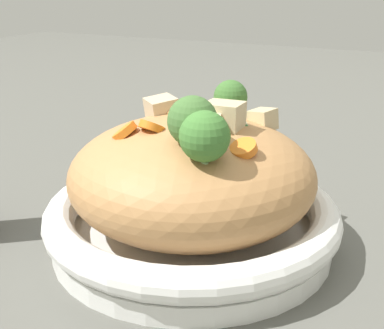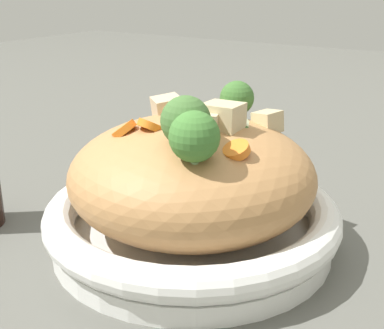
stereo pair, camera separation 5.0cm
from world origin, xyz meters
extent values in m
plane|color=#575750|center=(0.00, 0.00, 0.00)|extent=(3.00, 3.00, 0.00)
cylinder|color=white|center=(0.00, 0.00, 0.01)|extent=(0.27, 0.27, 0.02)
torus|color=white|center=(0.00, 0.00, 0.03)|extent=(0.29, 0.29, 0.03)
ellipsoid|color=#B5804D|center=(0.00, 0.00, 0.07)|extent=(0.24, 0.24, 0.11)
torus|color=#BD7D44|center=(-0.01, 0.04, 0.12)|extent=(0.07, 0.07, 0.01)
torus|color=#B57F52|center=(0.00, 0.01, 0.10)|extent=(0.07, 0.07, 0.01)
torus|color=tan|center=(0.01, 0.02, 0.10)|extent=(0.06, 0.06, 0.03)
torus|color=#B17E46|center=(0.01, 0.00, 0.13)|extent=(0.05, 0.06, 0.03)
cone|color=#A0C17B|center=(0.02, -0.05, 0.12)|extent=(0.02, 0.02, 0.01)
sphere|color=#446E35|center=(0.02, -0.05, 0.14)|extent=(0.06, 0.06, 0.04)
cone|color=#99B96D|center=(0.01, 0.07, 0.11)|extent=(0.02, 0.02, 0.02)
sphere|color=#3D6B2F|center=(0.01, 0.07, 0.14)|extent=(0.04, 0.04, 0.04)
cone|color=#A0BF7C|center=(0.04, -0.06, 0.11)|extent=(0.03, 0.03, 0.02)
sphere|color=#417933|center=(0.04, -0.06, 0.14)|extent=(0.06, 0.06, 0.04)
cylinder|color=orange|center=(0.06, -0.03, 0.12)|extent=(0.03, 0.03, 0.02)
cylinder|color=orange|center=(-0.05, -0.04, 0.12)|extent=(0.03, 0.03, 0.02)
cylinder|color=orange|center=(-0.02, -0.03, 0.13)|extent=(0.03, 0.03, 0.02)
cylinder|color=beige|center=(0.01, -0.02, 0.13)|extent=(0.04, 0.04, 0.02)
torus|color=#395C33|center=(0.01, -0.02, 0.13)|extent=(0.05, 0.05, 0.02)
cylinder|color=beige|center=(0.01, 0.04, 0.13)|extent=(0.04, 0.04, 0.01)
torus|color=#375E26|center=(0.01, 0.04, 0.13)|extent=(0.04, 0.04, 0.02)
cylinder|color=beige|center=(0.03, 0.03, 0.13)|extent=(0.05, 0.05, 0.03)
torus|color=#2F652D|center=(0.03, 0.03, 0.13)|extent=(0.06, 0.06, 0.03)
cube|color=#CCB88F|center=(0.02, -0.01, 0.13)|extent=(0.04, 0.04, 0.02)
cube|color=#C5B08D|center=(-0.05, 0.03, 0.13)|extent=(0.04, 0.04, 0.03)
cube|color=#CFBB8E|center=(0.03, 0.01, 0.13)|extent=(0.04, 0.04, 0.03)
cube|color=#CBB588|center=(0.05, 0.07, 0.12)|extent=(0.03, 0.03, 0.02)
camera|label=1|loc=(0.21, -0.42, 0.26)|focal=49.09mm
camera|label=2|loc=(0.25, -0.40, 0.26)|focal=49.09mm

